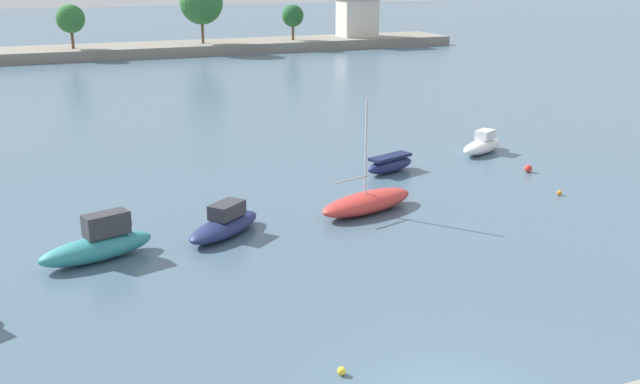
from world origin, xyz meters
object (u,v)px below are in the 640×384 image
moored_boat_3 (367,202)px  moored_boat_4 (390,164)px  mooring_buoy_2 (559,193)px  moored_boat_1 (99,244)px  moored_boat_2 (225,224)px  mooring_buoy_1 (528,169)px  moored_boat_5 (482,145)px  mooring_buoy_3 (342,371)px

moored_boat_3 → moored_boat_4: size_ratio=1.58×
moored_boat_4 → mooring_buoy_2: (5.89, -7.02, -0.33)m
moored_boat_1 → moored_boat_2: size_ratio=1.11×
moored_boat_4 → mooring_buoy_1: bearing=-41.9°
moored_boat_4 → moored_boat_5: moored_boat_5 is taller
mooring_buoy_2 → mooring_buoy_3: bearing=-146.1°
moored_boat_3 → moored_boat_5: bearing=16.1°
moored_boat_4 → mooring_buoy_3: bearing=-140.5°
moored_boat_1 → mooring_buoy_3: (5.37, -11.35, -0.50)m
moored_boat_3 → moored_boat_4: 7.07m
moored_boat_5 → mooring_buoy_2: 8.90m
moored_boat_5 → mooring_buoy_3: moored_boat_5 is taller
moored_boat_3 → mooring_buoy_1: size_ratio=12.84×
moored_boat_5 → mooring_buoy_3: (-18.26, -20.15, -0.37)m
moored_boat_4 → moored_boat_5: bearing=-5.9°
moored_boat_1 → mooring_buoy_1: bearing=-7.1°
moored_boat_5 → mooring_buoy_1: size_ratio=9.42×
moored_boat_5 → moored_boat_3: bearing=-174.4°
moored_boat_1 → mooring_buoy_1: moored_boat_1 is taller
moored_boat_2 → moored_boat_4: size_ratio=1.23×
moored_boat_3 → mooring_buoy_1: (11.28, 2.80, -0.26)m
moored_boat_2 → moored_boat_3: 6.97m
mooring_buoy_2 → moored_boat_1: bearing=-180.0°
mooring_buoy_1 → mooring_buoy_3: bearing=-139.6°
moored_boat_4 → mooring_buoy_2: 9.17m
moored_boat_1 → mooring_buoy_3: 12.57m
moored_boat_1 → mooring_buoy_1: (23.50, 4.11, -0.41)m
moored_boat_2 → mooring_buoy_2: bearing=-41.0°
mooring_buoy_1 → mooring_buoy_3: mooring_buoy_1 is taller
moored_boat_2 → moored_boat_5: 20.03m
moored_boat_3 → mooring_buoy_1: moored_boat_3 is taller
moored_boat_3 → moored_boat_4: moored_boat_3 is taller
mooring_buoy_2 → moored_boat_5: bearing=81.2°
mooring_buoy_2 → moored_boat_3: bearing=172.6°
moored_boat_5 → mooring_buoy_1: (-0.13, -4.69, -0.28)m
mooring_buoy_3 → mooring_buoy_1: bearing=40.4°
mooring_buoy_1 → moored_boat_4: bearing=157.7°
moored_boat_3 → moored_boat_4: (4.16, 5.72, -0.02)m
moored_boat_3 → moored_boat_5: moored_boat_3 is taller
moored_boat_2 → mooring_buoy_3: (0.10, -12.16, -0.36)m
moored_boat_4 → moored_boat_3: bearing=-145.6°
moored_boat_5 → mooring_buoy_3: bearing=-159.9°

